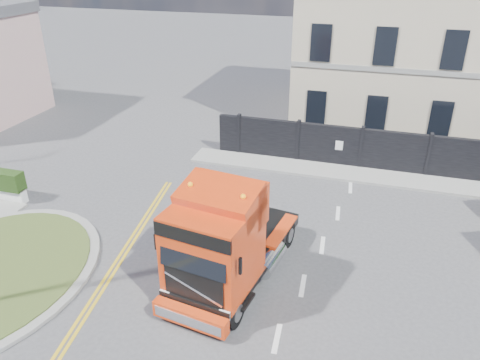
% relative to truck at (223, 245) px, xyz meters
% --- Properties ---
extents(ground, '(120.00, 120.00, 0.00)m').
position_rel_truck_xyz_m(ground, '(-0.60, 1.22, -1.62)').
color(ground, '#424244').
rests_on(ground, ground).
extents(hoarding_fence, '(18.80, 0.25, 2.00)m').
position_rel_truck_xyz_m(hoarding_fence, '(5.95, 10.22, -0.62)').
color(hoarding_fence, black).
rests_on(hoarding_fence, ground).
extents(georgian_building, '(12.30, 10.30, 12.80)m').
position_rel_truck_xyz_m(georgian_building, '(5.40, 17.72, 4.16)').
color(georgian_building, '#B9AC93').
rests_on(georgian_building, ground).
extents(pavement_far, '(20.00, 1.60, 0.12)m').
position_rel_truck_xyz_m(pavement_far, '(5.40, 9.32, -1.56)').
color(pavement_far, gray).
rests_on(pavement_far, ground).
extents(truck, '(3.09, 6.29, 3.61)m').
position_rel_truck_xyz_m(truck, '(0.00, 0.00, 0.00)').
color(truck, black).
rests_on(truck, ground).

